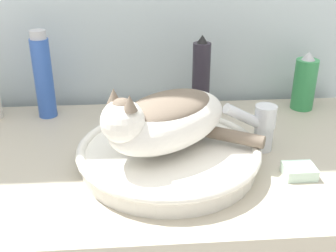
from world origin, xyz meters
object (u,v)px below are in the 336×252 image
(faucet, at_px, (260,125))
(shampoo_bottle_tall, at_px, (43,76))
(hairspray_can_black, at_px, (201,77))
(spray_bottle_trigger, at_px, (305,83))
(cat, at_px, (164,119))
(soap_bar, at_px, (299,171))

(faucet, xyz_separation_m, shampoo_bottle_tall, (-0.52, 0.24, 0.05))
(hairspray_can_black, relative_size, spray_bottle_trigger, 1.32)
(cat, bearing_deg, spray_bottle_trigger, 176.13)
(spray_bottle_trigger, bearing_deg, faucet, -128.97)
(hairspray_can_black, relative_size, soap_bar, 3.38)
(faucet, distance_m, shampoo_bottle_tall, 0.58)
(faucet, xyz_separation_m, spray_bottle_trigger, (0.19, 0.24, 0.01))
(hairspray_can_black, relative_size, shampoo_bottle_tall, 0.92)
(hairspray_can_black, bearing_deg, shampoo_bottle_tall, -180.00)
(hairspray_can_black, xyz_separation_m, shampoo_bottle_tall, (-0.42, -0.00, 0.01))
(shampoo_bottle_tall, bearing_deg, soap_bar, -31.50)
(cat, xyz_separation_m, shampoo_bottle_tall, (-0.30, 0.30, -0.00))
(faucet, relative_size, spray_bottle_trigger, 0.80)
(hairspray_can_black, bearing_deg, cat, -111.83)
(spray_bottle_trigger, bearing_deg, soap_bar, -111.04)
(spray_bottle_trigger, distance_m, soap_bar, 0.39)
(hairspray_can_black, xyz_separation_m, spray_bottle_trigger, (0.29, -0.00, -0.03))
(shampoo_bottle_tall, relative_size, soap_bar, 3.67)
(cat, relative_size, shampoo_bottle_tall, 1.56)
(faucet, relative_size, hairspray_can_black, 0.61)
(faucet, xyz_separation_m, hairspray_can_black, (-0.10, 0.24, 0.04))
(cat, relative_size, faucet, 2.81)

